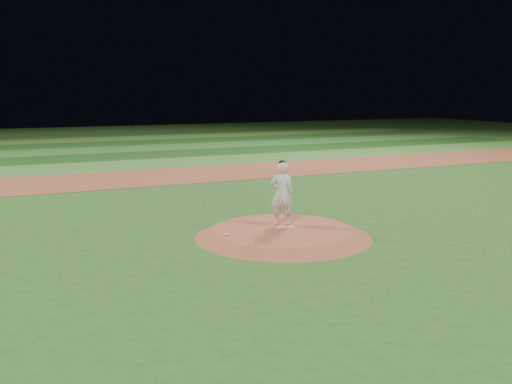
% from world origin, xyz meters
% --- Properties ---
extents(ground, '(120.00, 120.00, 0.00)m').
position_xyz_m(ground, '(0.00, 0.00, 0.00)').
color(ground, '#27561C').
rests_on(ground, ground).
extents(infield_dirt_band, '(70.00, 6.00, 0.02)m').
position_xyz_m(infield_dirt_band, '(0.00, 14.00, 0.01)').
color(infield_dirt_band, brown).
rests_on(infield_dirt_band, ground).
extents(outfield_stripe_0, '(70.00, 5.00, 0.02)m').
position_xyz_m(outfield_stripe_0, '(0.00, 19.50, 0.01)').
color(outfield_stripe_0, '#3A732A').
rests_on(outfield_stripe_0, ground).
extents(outfield_stripe_1, '(70.00, 5.00, 0.02)m').
position_xyz_m(outfield_stripe_1, '(0.00, 24.50, 0.01)').
color(outfield_stripe_1, '#194415').
rests_on(outfield_stripe_1, ground).
extents(outfield_stripe_2, '(70.00, 5.00, 0.02)m').
position_xyz_m(outfield_stripe_2, '(0.00, 29.50, 0.01)').
color(outfield_stripe_2, '#326B27').
rests_on(outfield_stripe_2, ground).
extents(outfield_stripe_3, '(70.00, 5.00, 0.02)m').
position_xyz_m(outfield_stripe_3, '(0.00, 34.50, 0.01)').
color(outfield_stripe_3, '#1B4817').
rests_on(outfield_stripe_3, ground).
extents(outfield_stripe_4, '(70.00, 5.00, 0.02)m').
position_xyz_m(outfield_stripe_4, '(0.00, 39.50, 0.01)').
color(outfield_stripe_4, '#3E7129').
rests_on(outfield_stripe_4, ground).
extents(outfield_stripe_5, '(70.00, 5.00, 0.02)m').
position_xyz_m(outfield_stripe_5, '(0.00, 44.50, 0.01)').
color(outfield_stripe_5, '#214817').
rests_on(outfield_stripe_5, ground).
extents(pitchers_mound, '(5.50, 5.50, 0.25)m').
position_xyz_m(pitchers_mound, '(0.00, 0.00, 0.12)').
color(pitchers_mound, '#9E4D31').
rests_on(pitchers_mound, ground).
extents(pitching_rubber, '(0.63, 0.25, 0.03)m').
position_xyz_m(pitching_rubber, '(0.15, 0.14, 0.27)').
color(pitching_rubber, beige).
rests_on(pitching_rubber, pitchers_mound).
extents(rosin_bag, '(0.13, 0.13, 0.07)m').
position_xyz_m(rosin_bag, '(-1.90, -0.02, 0.29)').
color(rosin_bag, silver).
rests_on(rosin_bag, pitchers_mound).
extents(pitcher_on_mound, '(0.87, 0.73, 2.09)m').
position_xyz_m(pitcher_on_mound, '(0.22, 0.52, 1.28)').
color(pitcher_on_mound, silver).
rests_on(pitcher_on_mound, pitchers_mound).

